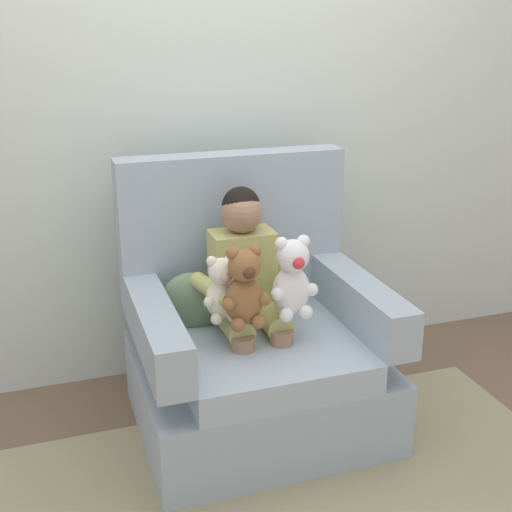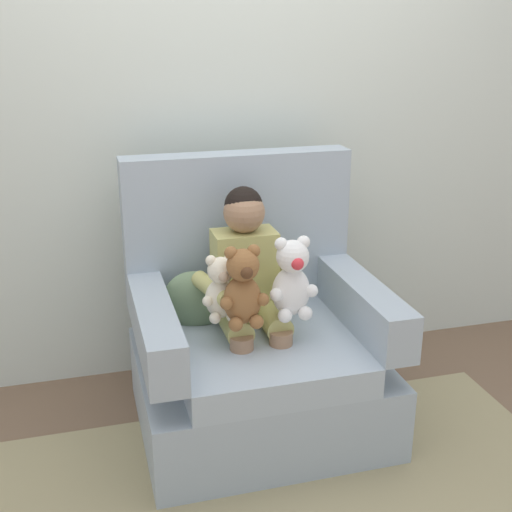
{
  "view_description": "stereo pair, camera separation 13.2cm",
  "coord_description": "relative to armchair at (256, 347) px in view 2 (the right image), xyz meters",
  "views": [
    {
      "loc": [
        -0.8,
        -2.33,
        1.65
      ],
      "look_at": [
        -0.03,
        -0.05,
        0.8
      ],
      "focal_mm": 46.5,
      "sensor_mm": 36.0,
      "label": 1
    },
    {
      "loc": [
        -0.67,
        -2.37,
        1.65
      ],
      "look_at": [
        -0.03,
        -0.05,
        0.8
      ],
      "focal_mm": 46.5,
      "sensor_mm": 36.0,
      "label": 2
    }
  ],
  "objects": [
    {
      "name": "ground_plane",
      "position": [
        0.0,
        -0.06,
        -0.35
      ],
      "size": [
        8.0,
        8.0,
        0.0
      ],
      "primitive_type": "plane",
      "color": "brown"
    },
    {
      "name": "back_wall",
      "position": [
        0.0,
        0.62,
        0.95
      ],
      "size": [
        6.0,
        0.1,
        2.6
      ],
      "primitive_type": "cube",
      "color": "silver",
      "rests_on": "ground"
    },
    {
      "name": "armchair",
      "position": [
        0.0,
        0.0,
        0.0
      ],
      "size": [
        1.0,
        0.86,
        1.12
      ],
      "color": "#9EADBC",
      "rests_on": "ground"
    },
    {
      "name": "seated_child",
      "position": [
        -0.03,
        0.01,
        0.31
      ],
      "size": [
        0.45,
        0.39,
        0.82
      ],
      "rotation": [
        0.0,
        0.0,
        -0.08
      ],
      "color": "tan",
      "rests_on": "armchair"
    },
    {
      "name": "plush_cream",
      "position": [
        -0.17,
        -0.12,
        0.33
      ],
      "size": [
        0.16,
        0.13,
        0.26
      ],
      "rotation": [
        0.0,
        0.0,
        0.11
      ],
      "color": "silver",
      "rests_on": "armchair"
    },
    {
      "name": "plush_white",
      "position": [
        0.1,
        -0.17,
        0.36
      ],
      "size": [
        0.19,
        0.16,
        0.33
      ],
      "rotation": [
        0.0,
        0.0,
        0.3
      ],
      "color": "white",
      "rests_on": "armchair"
    },
    {
      "name": "plush_brown",
      "position": [
        -0.1,
        -0.19,
        0.36
      ],
      "size": [
        0.19,
        0.15,
        0.32
      ],
      "rotation": [
        0.0,
        0.0,
        0.11
      ],
      "color": "brown",
      "rests_on": "armchair"
    },
    {
      "name": "throw_pillow",
      "position": [
        -0.24,
        0.1,
        0.2
      ],
      "size": [
        0.28,
        0.18,
        0.26
      ],
      "primitive_type": "ellipsoid",
      "rotation": [
        0.0,
        0.0,
        -0.24
      ],
      "color": "slate",
      "rests_on": "armchair"
    }
  ]
}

